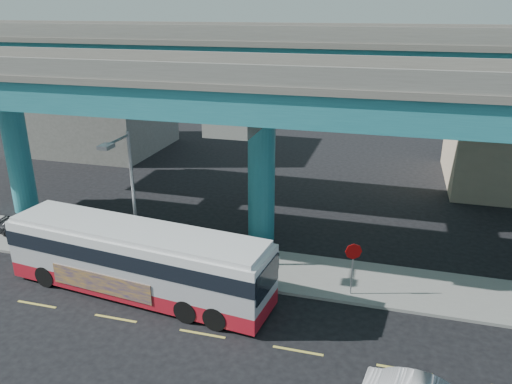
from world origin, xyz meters
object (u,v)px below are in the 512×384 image
(street_lamp, at_px, (126,184))
(stop_sign, at_px, (353,258))
(parked_car, at_px, (28,225))
(transit_bus, at_px, (137,258))

(street_lamp, xyz_separation_m, stop_sign, (10.69, 0.72, -2.76))
(stop_sign, bearing_deg, parked_car, 178.18)
(transit_bus, distance_m, street_lamp, 3.53)
(street_lamp, height_order, stop_sign, street_lamp)
(transit_bus, distance_m, parked_car, 9.90)
(transit_bus, relative_size, stop_sign, 5.07)
(parked_car, distance_m, stop_sign, 18.77)
(transit_bus, xyz_separation_m, stop_sign, (9.55, 2.28, 0.20))
(transit_bus, xyz_separation_m, street_lamp, (-1.14, 1.56, 2.96))
(parked_car, xyz_separation_m, street_lamp, (7.98, -2.15, 4.01))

